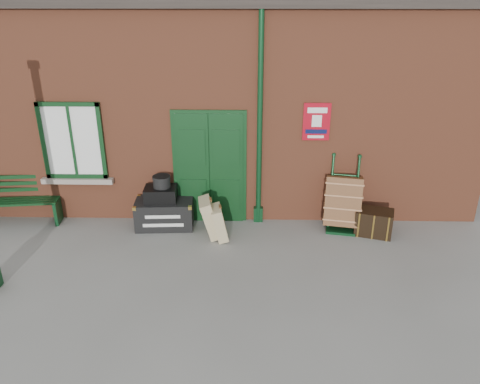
{
  "coord_description": "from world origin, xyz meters",
  "views": [
    {
      "loc": [
        0.48,
        -6.98,
        4.32
      ],
      "look_at": [
        0.3,
        0.6,
        1.0
      ],
      "focal_mm": 35.0,
      "sensor_mm": 36.0,
      "label": 1
    }
  ],
  "objects_px": {
    "bench": "(18,199)",
    "porter_trolley": "(343,202)",
    "houdini_trunk": "(165,213)",
    "dark_trunk": "(374,222)"
  },
  "relations": [
    {
      "from": "bench",
      "to": "dark_trunk",
      "type": "distance_m",
      "value": 6.95
    },
    {
      "from": "bench",
      "to": "houdini_trunk",
      "type": "bearing_deg",
      "value": -9.67
    },
    {
      "from": "bench",
      "to": "dark_trunk",
      "type": "relative_size",
      "value": 2.38
    },
    {
      "from": "dark_trunk",
      "to": "porter_trolley",
      "type": "bearing_deg",
      "value": 170.81
    },
    {
      "from": "bench",
      "to": "dark_trunk",
      "type": "bearing_deg",
      "value": -9.81
    },
    {
      "from": "porter_trolley",
      "to": "dark_trunk",
      "type": "bearing_deg",
      "value": -15.47
    },
    {
      "from": "porter_trolley",
      "to": "dark_trunk",
      "type": "xyz_separation_m",
      "value": [
        0.56,
        -0.27,
        -0.3
      ]
    },
    {
      "from": "bench",
      "to": "porter_trolley",
      "type": "bearing_deg",
      "value": -7.63
    },
    {
      "from": "houdini_trunk",
      "to": "porter_trolley",
      "type": "relative_size",
      "value": 0.78
    },
    {
      "from": "bench",
      "to": "porter_trolley",
      "type": "distance_m",
      "value": 6.37
    }
  ]
}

